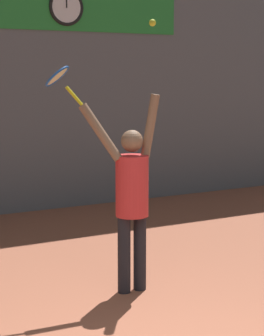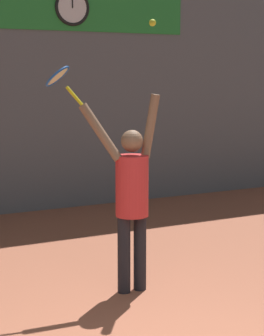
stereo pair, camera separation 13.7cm
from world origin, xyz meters
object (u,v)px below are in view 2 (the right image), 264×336
at_px(tennis_player, 131,193).
at_px(tennis_racket, 59,78).
at_px(water_bottle, 134,204).
at_px(scoreboard_clock, 72,7).
at_px(tennis_ball, 152,23).

xyz_separation_m(tennis_player, tennis_racket, (-0.60, 0.37, 1.13)).
xyz_separation_m(tennis_racket, water_bottle, (2.32, 2.87, -2.03)).
bearing_deg(scoreboard_clock, tennis_ball, -101.27).
height_order(tennis_player, water_bottle, tennis_player).
xyz_separation_m(tennis_racket, tennis_ball, (0.78, -0.46, 0.53)).
relative_size(tennis_player, tennis_racket, 5.02).
bearing_deg(water_bottle, scoreboard_clock, 134.22).
xyz_separation_m(scoreboard_clock, tennis_player, (-0.99, -3.98, -2.23)).
relative_size(scoreboard_clock, water_bottle, 2.22).
distance_m(tennis_ball, water_bottle, 4.47).
xyz_separation_m(scoreboard_clock, tennis_racket, (-1.60, -3.61, -1.10)).
height_order(scoreboard_clock, tennis_player, scoreboard_clock).
bearing_deg(tennis_ball, tennis_racket, 149.60).
xyz_separation_m(tennis_player, water_bottle, (1.71, 3.24, -0.90)).
bearing_deg(tennis_racket, tennis_ball, -30.40).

